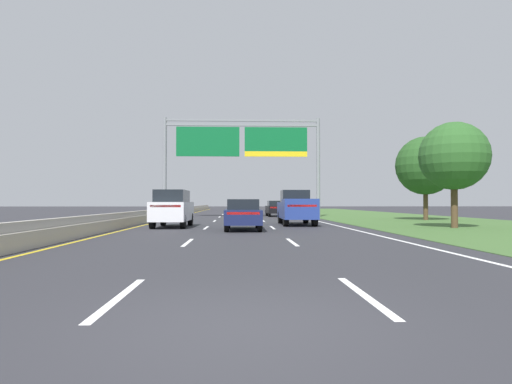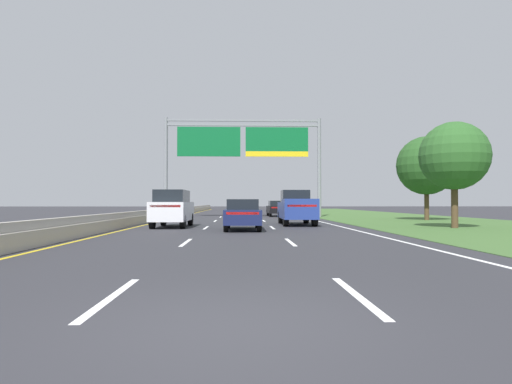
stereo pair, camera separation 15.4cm
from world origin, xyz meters
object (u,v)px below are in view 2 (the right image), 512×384
pickup_truck_blue (296,208)px  car_navy_centre_lane_sedan (243,214)px  overhead_sign_gantry (243,146)px  car_black_right_lane_sedan (277,208)px  roadside_tree_near (454,156)px  roadside_tree_mid (426,166)px  car_white_left_lane_suv (172,208)px

pickup_truck_blue → car_navy_centre_lane_sedan: size_ratio=1.23×
overhead_sign_gantry → car_black_right_lane_sedan: bearing=33.8°
pickup_truck_blue → roadside_tree_near: roadside_tree_near is taller
car_navy_centre_lane_sedan → roadside_tree_mid: roadside_tree_mid is taller
car_white_left_lane_suv → roadside_tree_mid: size_ratio=0.71×
pickup_truck_blue → car_navy_centre_lane_sedan: (-3.41, -5.06, -0.26)m
overhead_sign_gantry → roadside_tree_near: overhead_sign_gantry is taller
car_navy_centre_lane_sedan → overhead_sign_gantry: bearing=0.0°
roadside_tree_mid → overhead_sign_gantry: bearing=151.6°
pickup_truck_blue → overhead_sign_gantry: bearing=13.4°
car_white_left_lane_suv → roadside_tree_near: 15.94m
car_black_right_lane_sedan → car_navy_centre_lane_sedan: bearing=169.6°
car_white_left_lane_suv → roadside_tree_near: size_ratio=0.81×
car_black_right_lane_sedan → roadside_tree_near: (8.03, -20.74, 3.13)m
car_black_right_lane_sedan → overhead_sign_gantry: bearing=122.6°
car_white_left_lane_suv → roadside_tree_mid: (18.58, 8.93, 3.22)m
pickup_truck_blue → roadside_tree_mid: (11.16, 6.62, 3.24)m
car_navy_centre_lane_sedan → car_white_left_lane_suv: car_white_left_lane_suv is taller
roadside_tree_near → roadside_tree_mid: roadside_tree_mid is taller
roadside_tree_near → roadside_tree_mid: size_ratio=0.88×
car_white_left_lane_suv → car_black_right_lane_sedan: (7.56, 19.04, -0.28)m
pickup_truck_blue → car_white_left_lane_suv: 7.77m
car_navy_centre_lane_sedan → roadside_tree_mid: size_ratio=0.66×
pickup_truck_blue → roadside_tree_mid: 13.37m
overhead_sign_gantry → roadside_tree_near: 21.90m
car_navy_centre_lane_sedan → roadside_tree_mid: 19.00m
pickup_truck_blue → car_white_left_lane_suv: (-7.42, -2.31, 0.02)m
pickup_truck_blue → roadside_tree_mid: size_ratio=0.82×
overhead_sign_gantry → roadside_tree_mid: bearing=-28.4°
roadside_tree_near → overhead_sign_gantry: bearing=121.9°
overhead_sign_gantry → roadside_tree_mid: size_ratio=2.27×
roadside_tree_mid → car_black_right_lane_sedan: bearing=137.5°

